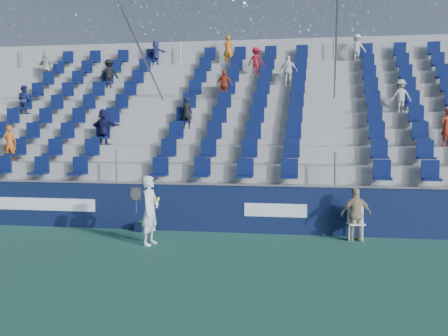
% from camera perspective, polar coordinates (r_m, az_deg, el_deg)
% --- Properties ---
extents(ground, '(70.00, 70.00, 0.00)m').
position_cam_1_polar(ground, '(11.88, -3.43, -9.13)').
color(ground, '#2D6952').
rests_on(ground, ground).
extents(sponsor_wall, '(24.00, 0.32, 1.20)m').
position_cam_1_polar(sponsor_wall, '(14.79, -0.51, -4.15)').
color(sponsor_wall, '#101A3D').
rests_on(sponsor_wall, ground).
extents(grandstand, '(24.00, 8.17, 6.63)m').
position_cam_1_polar(grandstand, '(19.68, 2.26, 2.36)').
color(grandstand, '#A9A8A3').
rests_on(grandstand, ground).
extents(tennis_player, '(0.69, 0.65, 1.61)m').
position_cam_1_polar(tennis_player, '(13.17, -7.54, -4.27)').
color(tennis_player, white).
rests_on(tennis_player, ground).
extents(line_judge_chair, '(0.46, 0.48, 0.88)m').
position_cam_1_polar(line_judge_chair, '(14.06, 13.23, -5.09)').
color(line_judge_chair, white).
rests_on(line_judge_chair, ground).
extents(line_judge, '(0.82, 0.55, 1.30)m').
position_cam_1_polar(line_judge, '(13.90, 13.26, -4.59)').
color(line_judge, tan).
rests_on(line_judge, ground).
extents(ball_bin, '(0.55, 0.44, 0.27)m').
position_cam_1_polar(ball_bin, '(14.96, -8.03, -5.85)').
color(ball_bin, '#0D1733').
rests_on(ball_bin, ground).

